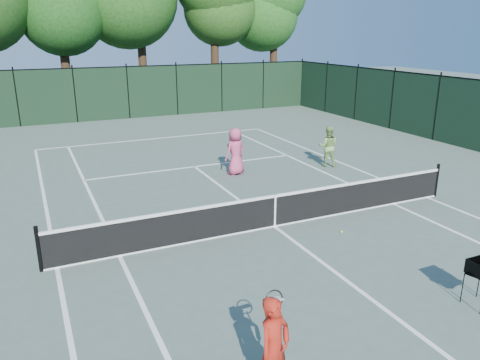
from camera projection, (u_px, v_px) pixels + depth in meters
name	position (u px, v px, depth m)	size (l,w,h in m)	color
ground	(274.00, 227.00, 12.54)	(90.00, 90.00, 0.00)	#4C5D52
sideline_doubles_left	(57.00, 268.00, 10.34)	(0.10, 23.77, 0.01)	white
sideline_doubles_right	(427.00, 197.00, 14.73)	(0.10, 23.77, 0.01)	white
sideline_singles_left	(120.00, 256.00, 10.89)	(0.10, 23.77, 0.01)	white
sideline_singles_right	(393.00, 204.00, 14.18)	(0.10, 23.77, 0.01)	white
baseline_far	(157.00, 138.00, 22.81)	(10.97, 0.10, 0.01)	white
service_line_far	(195.00, 167.00, 18.07)	(8.23, 0.10, 0.01)	white
center_service_line	(274.00, 227.00, 12.53)	(0.10, 12.80, 0.01)	white
tennis_net	(275.00, 210.00, 12.39)	(11.69, 0.09, 1.06)	black
fence_far	(128.00, 93.00, 27.64)	(24.00, 0.05, 3.00)	black
coach	(274.00, 349.00, 6.50)	(0.76, 0.85, 1.59)	#AB2113
player_pink	(235.00, 151.00, 16.88)	(0.97, 0.78, 1.71)	#C7466E
player_green	(328.00, 146.00, 17.95)	(0.95, 0.90, 1.55)	#86B259
loose_ball_midcourt	(341.00, 232.00, 12.13)	(0.07, 0.07, 0.07)	#C5E92F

